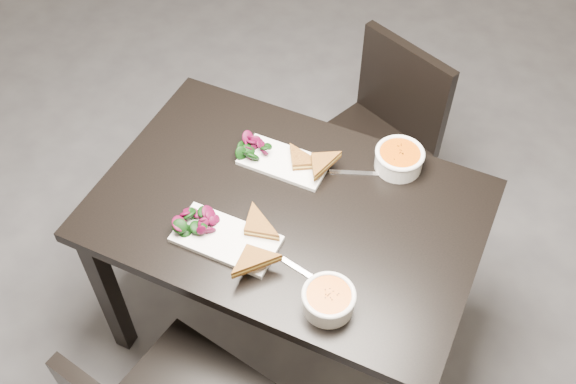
# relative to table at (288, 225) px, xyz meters

# --- Properties ---
(ground) EXTENTS (5.00, 5.00, 0.00)m
(ground) POSITION_rel_table_xyz_m (-0.49, 0.38, -0.65)
(ground) COLOR #47474C
(ground) RESTS_ON ground
(table) EXTENTS (1.20, 0.80, 0.75)m
(table) POSITION_rel_table_xyz_m (0.00, 0.00, 0.00)
(table) COLOR black
(table) RESTS_ON ground
(chair_far) EXTENTS (0.55, 0.55, 0.85)m
(chair_far) POSITION_rel_table_xyz_m (0.08, 0.69, -0.17)
(chair_far) COLOR black
(chair_far) RESTS_ON ground
(plate_near) EXTENTS (0.31, 0.16, 0.02)m
(plate_near) POSITION_rel_table_xyz_m (-0.11, -0.20, 0.11)
(plate_near) COLOR white
(plate_near) RESTS_ON table
(sandwich_near) EXTENTS (0.18, 0.15, 0.05)m
(sandwich_near) POSITION_rel_table_xyz_m (-0.05, -0.18, 0.14)
(sandwich_near) COLOR #935D1E
(sandwich_near) RESTS_ON plate_near
(salad_near) EXTENTS (0.10, 0.09, 0.04)m
(salad_near) POSITION_rel_table_xyz_m (-0.21, -0.20, 0.14)
(salad_near) COLOR black
(salad_near) RESTS_ON plate_near
(soup_bowl_near) EXTENTS (0.15, 0.15, 0.07)m
(soup_bowl_near) POSITION_rel_table_xyz_m (0.25, -0.28, 0.14)
(soup_bowl_near) COLOR white
(soup_bowl_near) RESTS_ON table
(cutlery_near) EXTENTS (0.18, 0.05, 0.00)m
(cutlery_near) POSITION_rel_table_xyz_m (0.16, -0.21, 0.10)
(cutlery_near) COLOR silver
(cutlery_near) RESTS_ON table
(plate_far) EXTENTS (0.29, 0.14, 0.01)m
(plate_far) POSITION_rel_table_xyz_m (-0.09, 0.16, 0.11)
(plate_far) COLOR white
(plate_far) RESTS_ON table
(sandwich_far) EXTENTS (0.18, 0.17, 0.05)m
(sandwich_far) POSITION_rel_table_xyz_m (-0.02, 0.14, 0.14)
(sandwich_far) COLOR #935D1E
(sandwich_far) RESTS_ON plate_far
(salad_far) EXTENTS (0.09, 0.08, 0.04)m
(salad_far) POSITION_rel_table_xyz_m (-0.19, 0.16, 0.13)
(salad_far) COLOR black
(salad_far) RESTS_ON plate_far
(soup_bowl_far) EXTENTS (0.16, 0.16, 0.07)m
(soup_bowl_far) POSITION_rel_table_xyz_m (0.26, 0.31, 0.14)
(soup_bowl_far) COLOR white
(soup_bowl_far) RESTS_ON table
(cutlery_far) EXTENTS (0.17, 0.08, 0.00)m
(cutlery_far) POSITION_rel_table_xyz_m (0.15, 0.22, 0.10)
(cutlery_far) COLOR silver
(cutlery_far) RESTS_ON table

